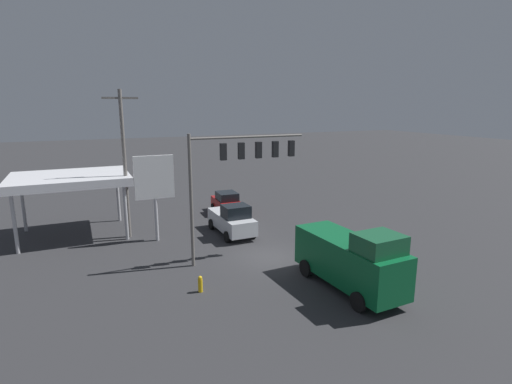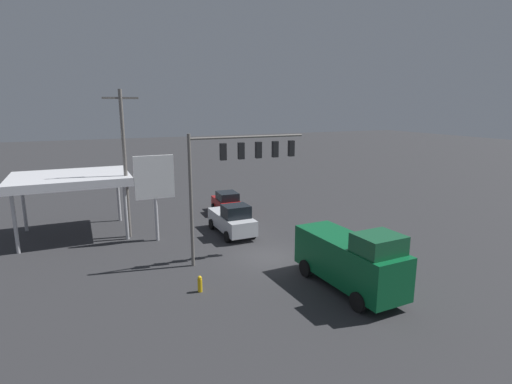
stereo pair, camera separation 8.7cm
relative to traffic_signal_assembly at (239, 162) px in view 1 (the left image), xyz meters
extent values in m
plane|color=#2D2D30|center=(-1.76, 0.66, -6.11)|extent=(200.00, 200.00, 0.00)
cylinder|color=slate|center=(3.02, 0.03, -2.15)|extent=(0.20, 0.20, 7.92)
cylinder|color=slate|center=(-0.64, 0.03, 1.52)|extent=(7.34, 0.14, 0.14)
cube|color=black|center=(0.98, 0.03, 0.70)|extent=(0.36, 0.28, 1.00)
sphere|color=#FF4141|center=(0.98, -0.16, 1.00)|extent=(0.22, 0.22, 0.22)
sphere|color=#392305|center=(0.98, -0.16, 0.70)|extent=(0.22, 0.22, 0.22)
sphere|color=black|center=(0.98, -0.16, 0.40)|extent=(0.22, 0.22, 0.22)
cube|color=black|center=(-0.16, 0.03, 0.70)|extent=(0.36, 0.28, 1.00)
sphere|color=#FF4141|center=(-0.16, -0.16, 1.00)|extent=(0.22, 0.22, 0.22)
sphere|color=#392305|center=(-0.16, -0.16, 0.70)|extent=(0.22, 0.22, 0.22)
sphere|color=black|center=(-0.16, -0.16, 0.40)|extent=(0.22, 0.22, 0.22)
cube|color=black|center=(-1.30, 0.03, 0.70)|extent=(0.36, 0.28, 1.00)
sphere|color=#FF4141|center=(-1.30, -0.16, 1.00)|extent=(0.22, 0.22, 0.22)
sphere|color=#392305|center=(-1.30, -0.16, 0.70)|extent=(0.22, 0.22, 0.22)
sphere|color=black|center=(-1.30, -0.16, 0.40)|extent=(0.22, 0.22, 0.22)
cube|color=black|center=(-2.45, 0.03, 0.70)|extent=(0.36, 0.28, 1.00)
sphere|color=#FF4141|center=(-2.45, -0.16, 1.00)|extent=(0.22, 0.22, 0.22)
sphere|color=#392305|center=(-2.45, -0.16, 0.70)|extent=(0.22, 0.22, 0.22)
sphere|color=black|center=(-2.45, -0.16, 0.40)|extent=(0.22, 0.22, 0.22)
cube|color=black|center=(-3.59, 0.03, 0.70)|extent=(0.36, 0.28, 1.00)
sphere|color=#FF4141|center=(-3.59, -0.16, 1.00)|extent=(0.22, 0.22, 0.22)
sphere|color=#392305|center=(-3.59, -0.16, 0.70)|extent=(0.22, 0.22, 0.22)
sphere|color=black|center=(-3.59, -0.16, 0.40)|extent=(0.22, 0.22, 0.22)
cylinder|color=slate|center=(5.82, -7.21, -0.82)|extent=(0.26, 0.26, 10.57)
cube|color=slate|center=(5.82, -7.21, 3.86)|extent=(2.40, 0.14, 0.14)
cube|color=silver|center=(9.48, -9.27, -1.84)|extent=(8.07, 6.38, 0.60)
cube|color=red|center=(9.48, -12.48, -1.84)|extent=(8.07, 0.06, 0.36)
cylinder|color=#B7B7BC|center=(6.04, -11.86, -4.13)|extent=(0.24, 0.24, 3.96)
cylinder|color=#B7B7BC|center=(12.91, -11.86, -4.13)|extent=(0.24, 0.24, 3.96)
cylinder|color=#B7B7BC|center=(6.04, -6.68, -4.13)|extent=(0.24, 0.24, 3.96)
cylinder|color=#B7B7BC|center=(12.91, -6.68, -4.13)|extent=(0.24, 0.24, 3.96)
cylinder|color=#B7B7BC|center=(4.11, -5.52, -3.05)|extent=(0.24, 0.24, 6.11)
cube|color=white|center=(4.11, -5.52, -1.51)|extent=(2.73, 0.24, 3.03)
cube|color=black|center=(4.11, -5.65, -1.51)|extent=(1.91, 0.04, 1.06)
cube|color=#0C592D|center=(-3.61, 6.29, -4.53)|extent=(2.58, 6.89, 2.20)
cube|color=#165431|center=(-3.70, 8.39, -2.98)|extent=(2.19, 1.88, 0.90)
cylinder|color=black|center=(-4.87, 8.45, -5.63)|extent=(0.26, 0.97, 0.96)
cylinder|color=black|center=(-2.53, 8.55, -5.63)|extent=(0.26, 0.97, 0.96)
cylinder|color=black|center=(-4.69, 4.03, -5.63)|extent=(0.26, 0.97, 0.96)
cylinder|color=black|center=(-2.35, 4.13, -5.63)|extent=(0.26, 0.97, 0.96)
cube|color=maroon|center=(-3.00, -10.33, -5.33)|extent=(2.01, 4.48, 0.90)
cube|color=black|center=(-3.00, -10.33, -4.53)|extent=(1.75, 2.08, 0.70)
cylinder|color=black|center=(-3.85, -8.86, -5.78)|extent=(0.25, 0.67, 0.66)
cylinder|color=black|center=(-2.01, -8.95, -5.78)|extent=(0.25, 0.67, 0.66)
cylinder|color=black|center=(-3.99, -11.72, -5.78)|extent=(0.25, 0.67, 0.66)
cylinder|color=black|center=(-2.15, -11.81, -5.78)|extent=(0.25, 0.67, 0.66)
cube|color=silver|center=(-1.29, -4.80, -5.16)|extent=(2.07, 5.23, 1.10)
cube|color=black|center=(-1.30, -3.90, -4.16)|extent=(1.86, 1.62, 0.90)
cylinder|color=black|center=(-2.33, -3.12, -5.71)|extent=(0.23, 0.80, 0.80)
cylinder|color=black|center=(-0.29, -3.10, -5.71)|extent=(0.23, 0.80, 0.80)
cylinder|color=black|center=(-2.29, -6.50, -5.71)|extent=(0.23, 0.80, 0.80)
cylinder|color=black|center=(-0.25, -6.48, -5.71)|extent=(0.23, 0.80, 0.80)
cylinder|color=gold|center=(3.63, 3.55, -5.76)|extent=(0.24, 0.24, 0.70)
sphere|color=gold|center=(3.63, 3.55, -5.34)|extent=(0.22, 0.22, 0.22)
camera|label=1|loc=(8.91, 22.18, 3.40)|focal=28.00mm
camera|label=2|loc=(8.83, 22.22, 3.40)|focal=28.00mm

